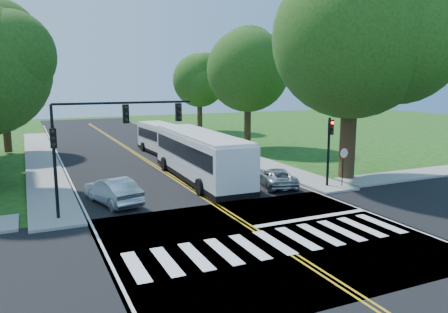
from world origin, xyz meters
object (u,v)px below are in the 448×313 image
signal_nw (103,131)px  hatchback (113,191)px  bus_follow (167,140)px  suv (276,177)px  signal_ne (329,143)px  bus_lead (200,155)px  dark_sedan (231,161)px

signal_nw → hatchback: signal_nw is taller
bus_follow → suv: bearing=98.4°
bus_follow → hatchback: (-7.54, -14.19, -0.73)m
signal_ne → suv: signal_ne is taller
signal_nw → signal_ne: (14.06, 0.01, -1.41)m
bus_lead → bus_follow: 10.64m
bus_lead → bus_follow: size_ratio=1.18×
hatchback → dark_sedan: 11.86m
signal_ne → bus_lead: bearing=140.5°
hatchback → dark_sedan: hatchback is taller
bus_follow → hatchback: size_ratio=2.40×
signal_ne → bus_follow: bearing=109.8°
bus_follow → dark_sedan: bus_follow is taller
signal_nw → bus_follow: bearing=62.9°
signal_ne → bus_follow: signal_ne is taller
signal_nw → bus_follow: (8.24, 16.14, -2.89)m
signal_nw → bus_lead: signal_nw is taller
bus_follow → suv: size_ratio=2.53×
bus_follow → dark_sedan: 8.61m
signal_nw → suv: (11.20, 1.72, -3.76)m
hatchback → signal_ne: bearing=157.4°
hatchback → signal_nw: bearing=55.7°
bus_lead → hatchback: 7.61m
signal_ne → bus_follow: (-5.81, 16.13, -1.48)m
signal_nw → suv: size_ratio=1.65×
bus_lead → suv: (3.86, -3.82, -1.15)m
signal_nw → signal_ne: 14.13m
signal_nw → bus_follow: size_ratio=0.65×
hatchback → dark_sedan: (10.20, 6.05, -0.09)m
signal_nw → dark_sedan: size_ratio=1.56×
bus_lead → dark_sedan: (3.57, 2.45, -1.09)m
hatchback → bus_lead: bearing=-166.0°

